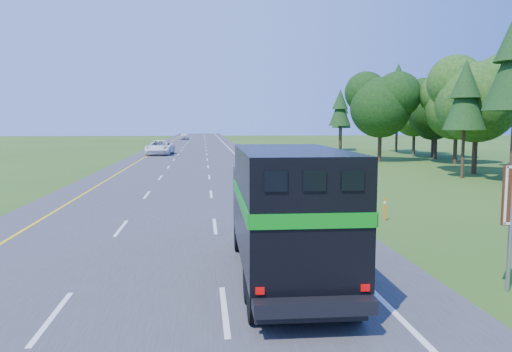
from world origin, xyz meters
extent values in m
cube|color=#38383A|center=(0.00, 50.00, 0.02)|extent=(15.00, 260.00, 0.04)
cube|color=yellow|center=(-5.50, 50.00, 0.04)|extent=(0.15, 260.00, 0.01)
cube|color=white|center=(5.50, 50.00, 0.04)|extent=(0.15, 260.00, 0.01)
cylinder|color=black|center=(2.55, 7.13, 0.58)|extent=(0.36, 1.08, 1.07)
cylinder|color=black|center=(4.59, 7.10, 0.58)|extent=(0.36, 1.08, 1.07)
cylinder|color=black|center=(2.47, 2.46, 0.58)|extent=(0.36, 1.08, 1.07)
cylinder|color=black|center=(4.52, 2.42, 0.58)|extent=(0.36, 1.08, 1.07)
cylinder|color=black|center=(2.46, 1.29, 0.58)|extent=(0.36, 1.08, 1.07)
cylinder|color=black|center=(4.50, 1.26, 0.58)|extent=(0.36, 1.08, 1.07)
cube|color=black|center=(3.52, 4.00, 0.69)|extent=(2.46, 7.83, 0.27)
cube|color=black|center=(3.57, 7.02, 1.76)|extent=(2.42, 1.79, 1.85)
cube|color=black|center=(3.58, 7.92, 2.24)|extent=(2.14, 0.09, 0.58)
cube|color=black|center=(3.51, 3.32, 2.17)|extent=(2.53, 5.69, 2.68)
cube|color=#078512|center=(3.47, 0.47, 2.30)|extent=(2.44, 0.08, 0.29)
cube|color=#078512|center=(2.27, 3.34, 2.30)|extent=(0.13, 5.65, 0.29)
cube|color=#078512|center=(4.75, 3.30, 2.30)|extent=(0.13, 5.65, 0.29)
cube|color=black|center=(2.74, 0.48, 3.07)|extent=(0.44, 0.05, 0.39)
cube|color=black|center=(3.47, 0.47, 3.07)|extent=(0.44, 0.05, 0.39)
cube|color=black|center=(4.20, 0.46, 3.07)|extent=(0.44, 0.05, 0.39)
cube|color=black|center=(3.47, 0.59, 0.33)|extent=(2.24, 0.15, 0.10)
cube|color=#B20505|center=(2.44, 0.49, 0.98)|extent=(0.18, 0.04, 0.14)
cube|color=#B20505|center=(4.49, 0.46, 0.98)|extent=(0.18, 0.04, 0.14)
imported|color=white|center=(-4.12, 56.13, 0.96)|extent=(3.51, 6.84, 1.85)
imported|color=silver|center=(-3.09, 112.83, 0.86)|extent=(2.21, 4.93, 1.64)
cylinder|color=gray|center=(8.82, 2.58, 1.47)|extent=(0.10, 0.10, 2.95)
cube|color=orange|center=(9.00, 11.49, 0.51)|extent=(0.07, 0.04, 1.02)
cube|color=white|center=(9.00, 11.49, 0.79)|extent=(0.08, 0.05, 0.11)
camera|label=1|loc=(1.40, -8.61, 4.16)|focal=35.00mm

